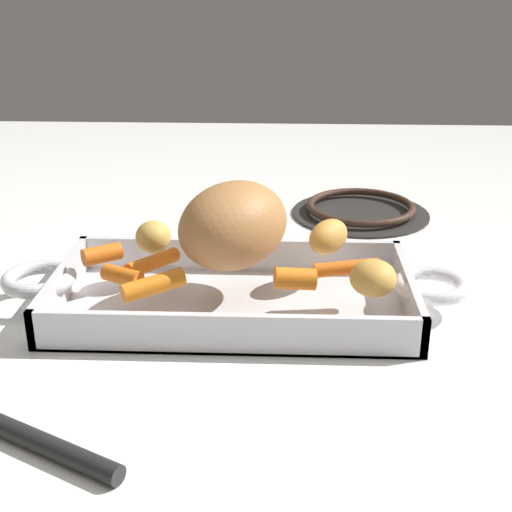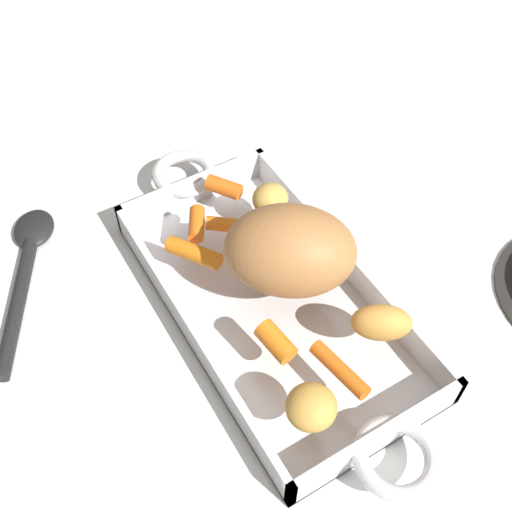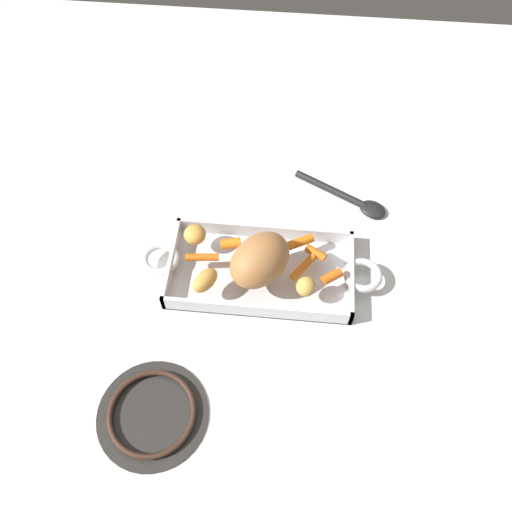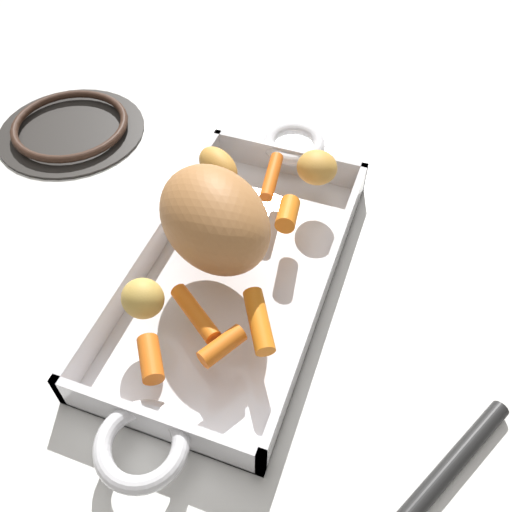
{
  "view_description": "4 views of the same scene",
  "coord_description": "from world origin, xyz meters",
  "px_view_note": "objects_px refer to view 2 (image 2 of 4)",
  "views": [
    {
      "loc": [
        0.05,
        -0.67,
        0.34
      ],
      "look_at": [
        0.03,
        -0.03,
        0.07
      ],
      "focal_mm": 49.19,
      "sensor_mm": 36.0,
      "label": 1
    },
    {
      "loc": [
        0.32,
        -0.21,
        0.57
      ],
      "look_at": [
        -0.03,
        -0.0,
        0.06
      ],
      "focal_mm": 44.14,
      "sensor_mm": 36.0,
      "label": 2
    },
    {
      "loc": [
        -0.04,
        0.54,
        0.93
      ],
      "look_at": [
        0.01,
        -0.0,
        0.07
      ],
      "focal_mm": 36.3,
      "sensor_mm": 36.0,
      "label": 3
    },
    {
      "loc": [
        -0.34,
        -0.15,
        0.47
      ],
      "look_at": [
        -0.01,
        -0.03,
        0.06
      ],
      "focal_mm": 38.89,
      "sensor_mm": 36.0,
      "label": 4
    }
  ],
  "objects_px": {
    "baby_carrot_short": "(194,253)",
    "serving_spoon": "(26,265)",
    "pork_roast": "(290,250)",
    "baby_carrot_center_left": "(337,371)",
    "baby_carrot_long": "(224,187)",
    "potato_corner": "(381,323)",
    "baby_carrot_northeast": "(236,226)",
    "baby_carrot_southeast": "(197,224)",
    "potato_near_roast": "(270,199)",
    "potato_golden_large": "(311,407)",
    "baby_carrot_northwest": "(276,342)",
    "roasting_dish": "(272,300)"
  },
  "relations": [
    {
      "from": "baby_carrot_short",
      "to": "serving_spoon",
      "type": "xyz_separation_m",
      "value": [
        -0.11,
        -0.16,
        -0.04
      ]
    },
    {
      "from": "baby_carrot_short",
      "to": "baby_carrot_northeast",
      "type": "bearing_deg",
      "value": 100.67
    },
    {
      "from": "baby_carrot_center_left",
      "to": "potato_corner",
      "type": "xyz_separation_m",
      "value": [
        -0.02,
        0.06,
        0.01
      ]
    },
    {
      "from": "baby_carrot_northwest",
      "to": "potato_golden_large",
      "type": "bearing_deg",
      "value": -7.99
    },
    {
      "from": "pork_roast",
      "to": "baby_carrot_northeast",
      "type": "relative_size",
      "value": 1.99
    },
    {
      "from": "baby_carrot_southeast",
      "to": "baby_carrot_short",
      "type": "relative_size",
      "value": 0.7
    },
    {
      "from": "pork_roast",
      "to": "roasting_dish",
      "type": "bearing_deg",
      "value": -89.21
    },
    {
      "from": "baby_carrot_long",
      "to": "baby_carrot_short",
      "type": "height_order",
      "value": "baby_carrot_short"
    },
    {
      "from": "baby_carrot_northeast",
      "to": "baby_carrot_southeast",
      "type": "distance_m",
      "value": 0.04
    },
    {
      "from": "baby_carrot_center_left",
      "to": "roasting_dish",
      "type": "bearing_deg",
      "value": 178.71
    },
    {
      "from": "baby_carrot_northeast",
      "to": "potato_golden_large",
      "type": "height_order",
      "value": "potato_golden_large"
    },
    {
      "from": "baby_carrot_short",
      "to": "potato_near_roast",
      "type": "bearing_deg",
      "value": 99.82
    },
    {
      "from": "pork_roast",
      "to": "baby_carrot_long",
      "type": "relative_size",
      "value": 3.19
    },
    {
      "from": "roasting_dish",
      "to": "baby_carrot_center_left",
      "type": "bearing_deg",
      "value": -1.29
    },
    {
      "from": "baby_carrot_short",
      "to": "baby_carrot_northwest",
      "type": "xyz_separation_m",
      "value": [
        0.14,
        0.02,
        0.0
      ]
    },
    {
      "from": "baby_carrot_center_left",
      "to": "pork_roast",
      "type": "bearing_deg",
      "value": 169.48
    },
    {
      "from": "baby_carrot_southeast",
      "to": "baby_carrot_long",
      "type": "bearing_deg",
      "value": 122.2
    },
    {
      "from": "baby_carrot_short",
      "to": "potato_corner",
      "type": "height_order",
      "value": "potato_corner"
    },
    {
      "from": "baby_carrot_short",
      "to": "potato_golden_large",
      "type": "xyz_separation_m",
      "value": [
        0.21,
        0.01,
        0.01
      ]
    },
    {
      "from": "baby_carrot_center_left",
      "to": "baby_carrot_southeast",
      "type": "relative_size",
      "value": 1.53
    },
    {
      "from": "baby_carrot_center_left",
      "to": "serving_spoon",
      "type": "distance_m",
      "value": 0.37
    },
    {
      "from": "baby_carrot_center_left",
      "to": "baby_carrot_short",
      "type": "height_order",
      "value": "baby_carrot_short"
    },
    {
      "from": "potato_corner",
      "to": "baby_carrot_northwest",
      "type": "bearing_deg",
      "value": -111.6
    },
    {
      "from": "potato_corner",
      "to": "serving_spoon",
      "type": "xyz_separation_m",
      "value": [
        -0.29,
        -0.27,
        -0.05
      ]
    },
    {
      "from": "baby_carrot_northeast",
      "to": "potato_near_roast",
      "type": "bearing_deg",
      "value": 98.79
    },
    {
      "from": "baby_carrot_center_left",
      "to": "baby_carrot_short",
      "type": "bearing_deg",
      "value": -165.23
    },
    {
      "from": "potato_golden_large",
      "to": "baby_carrot_long",
      "type": "bearing_deg",
      "value": 166.38
    },
    {
      "from": "baby_carrot_long",
      "to": "baby_carrot_northwest",
      "type": "xyz_separation_m",
      "value": [
        0.21,
        -0.06,
        0.0
      ]
    },
    {
      "from": "pork_roast",
      "to": "baby_carrot_long",
      "type": "bearing_deg",
      "value": 179.14
    },
    {
      "from": "baby_carrot_southeast",
      "to": "baby_carrot_northwest",
      "type": "xyz_separation_m",
      "value": [
        0.17,
        -0.0,
        0.0
      ]
    },
    {
      "from": "baby_carrot_center_left",
      "to": "baby_carrot_short",
      "type": "relative_size",
      "value": 1.07
    },
    {
      "from": "pork_roast",
      "to": "baby_carrot_northeast",
      "type": "height_order",
      "value": "pork_roast"
    },
    {
      "from": "potato_near_roast",
      "to": "potato_golden_large",
      "type": "height_order",
      "value": "same"
    },
    {
      "from": "baby_carrot_southeast",
      "to": "serving_spoon",
      "type": "relative_size",
      "value": 0.2
    },
    {
      "from": "roasting_dish",
      "to": "baby_carrot_center_left",
      "type": "height_order",
      "value": "baby_carrot_center_left"
    },
    {
      "from": "baby_carrot_northwest",
      "to": "potato_near_roast",
      "type": "bearing_deg",
      "value": 150.16
    },
    {
      "from": "roasting_dish",
      "to": "potato_near_roast",
      "type": "distance_m",
      "value": 0.12
    },
    {
      "from": "baby_carrot_northeast",
      "to": "baby_carrot_long",
      "type": "xyz_separation_m",
      "value": [
        -0.06,
        0.02,
        0.0
      ]
    },
    {
      "from": "roasting_dish",
      "to": "baby_carrot_northeast",
      "type": "relative_size",
      "value": 7.39
    },
    {
      "from": "baby_carrot_long",
      "to": "potato_corner",
      "type": "xyz_separation_m",
      "value": [
        0.24,
        0.04,
        0.01
      ]
    },
    {
      "from": "baby_carrot_short",
      "to": "serving_spoon",
      "type": "distance_m",
      "value": 0.2
    },
    {
      "from": "potato_golden_large",
      "to": "baby_carrot_northeast",
      "type": "bearing_deg",
      "value": 166.96
    },
    {
      "from": "baby_carrot_short",
      "to": "pork_roast",
      "type": "bearing_deg",
      "value": 44.63
    },
    {
      "from": "baby_carrot_long",
      "to": "baby_carrot_short",
      "type": "bearing_deg",
      "value": -47.41
    },
    {
      "from": "baby_carrot_center_left",
      "to": "serving_spoon",
      "type": "xyz_separation_m",
      "value": [
        -0.31,
        -0.21,
        -0.04
      ]
    },
    {
      "from": "potato_corner",
      "to": "potato_near_roast",
      "type": "height_order",
      "value": "potato_corner"
    },
    {
      "from": "potato_golden_large",
      "to": "potato_corner",
      "type": "bearing_deg",
      "value": 109.4
    },
    {
      "from": "baby_carrot_northwest",
      "to": "serving_spoon",
      "type": "distance_m",
      "value": 0.31
    },
    {
      "from": "baby_carrot_southeast",
      "to": "potato_golden_large",
      "type": "bearing_deg",
      "value": -3.53
    },
    {
      "from": "pork_roast",
      "to": "baby_carrot_center_left",
      "type": "bearing_deg",
      "value": -10.52
    }
  ]
}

